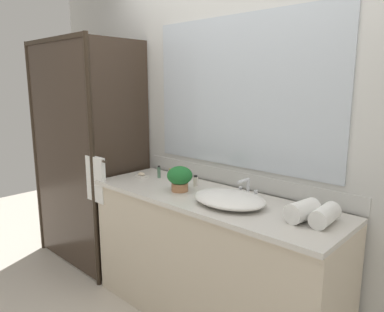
{
  "coord_description": "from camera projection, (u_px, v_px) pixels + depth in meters",
  "views": [
    {
      "loc": [
        1.48,
        -1.75,
        1.63
      ],
      "look_at": [
        -0.15,
        0.0,
        1.15
      ],
      "focal_mm": 33.96,
      "sensor_mm": 36.0,
      "label": 1
    }
  ],
  "objects": [
    {
      "name": "wall_back_with_mirror",
      "position": [
        241.0,
        130.0,
        2.55
      ],
      "size": [
        4.4,
        0.06,
        2.6
      ],
      "color": "silver",
      "rests_on": "ground_plane"
    },
    {
      "name": "vanity_cabinet",
      "position": [
        209.0,
        259.0,
        2.48
      ],
      "size": [
        1.8,
        0.58,
        0.9
      ],
      "color": "beige",
      "rests_on": "ground_plane"
    },
    {
      "name": "shower_enclosure",
      "position": [
        80.0,
        156.0,
        3.08
      ],
      "size": [
        1.2,
        0.59,
        2.0
      ],
      "color": "#2D2319",
      "rests_on": "ground_plane"
    },
    {
      "name": "sink_basin",
      "position": [
        229.0,
        199.0,
        2.22
      ],
      "size": [
        0.48,
        0.36,
        0.07
      ],
      "primitive_type": "ellipsoid",
      "color": "white",
      "rests_on": "vanity_cabinet"
    },
    {
      "name": "faucet",
      "position": [
        247.0,
        191.0,
        2.35
      ],
      "size": [
        0.17,
        0.14,
        0.13
      ],
      "color": "silver",
      "rests_on": "vanity_cabinet"
    },
    {
      "name": "potted_plant",
      "position": [
        180.0,
        177.0,
        2.48
      ],
      "size": [
        0.17,
        0.17,
        0.17
      ],
      "color": "#B77A51",
      "rests_on": "vanity_cabinet"
    },
    {
      "name": "soap_dish",
      "position": [
        141.0,
        175.0,
        2.88
      ],
      "size": [
        0.1,
        0.07,
        0.04
      ],
      "color": "silver",
      "rests_on": "vanity_cabinet"
    },
    {
      "name": "amenity_bottle_shampoo",
      "position": [
        159.0,
        172.0,
        2.85
      ],
      "size": [
        0.03,
        0.03,
        0.1
      ],
      "color": "#4C7056",
      "rests_on": "vanity_cabinet"
    },
    {
      "name": "amenity_bottle_body_wash",
      "position": [
        170.0,
        174.0,
        2.82
      ],
      "size": [
        0.02,
        0.02,
        0.08
      ],
      "color": "silver",
      "rests_on": "vanity_cabinet"
    },
    {
      "name": "amenity_bottle_lotion",
      "position": [
        196.0,
        181.0,
        2.61
      ],
      "size": [
        0.03,
        0.03,
        0.08
      ],
      "color": "silver",
      "rests_on": "vanity_cabinet"
    },
    {
      "name": "rolled_towel_near_edge",
      "position": [
        325.0,
        215.0,
        1.9
      ],
      "size": [
        0.11,
        0.22,
        0.1
      ],
      "primitive_type": "cylinder",
      "rotation": [
        1.57,
        0.0,
        0.05
      ],
      "color": "white",
      "rests_on": "vanity_cabinet"
    },
    {
      "name": "rolled_towel_middle",
      "position": [
        303.0,
        211.0,
        1.95
      ],
      "size": [
        0.14,
        0.21,
        0.11
      ],
      "primitive_type": "cylinder",
      "rotation": [
        1.57,
        0.0,
        -0.17
      ],
      "color": "white",
      "rests_on": "vanity_cabinet"
    }
  ]
}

